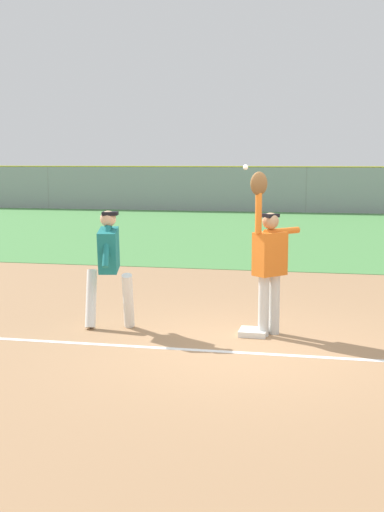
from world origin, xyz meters
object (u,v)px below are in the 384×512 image
first_base (253,332)px  baseball (246,167)px  parked_car_white (285,193)px  fielder (269,256)px  runner (109,261)px  parked_car_tan (164,192)px

first_base → baseball: 2.33m
parked_car_white → fielder: bearing=-88.1°
runner → baseball: bearing=0.9°
first_base → baseball: size_ratio=5.14×
runner → first_base: bearing=-9.9°
runner → fielder: bearing=-8.9°
fielder → parked_car_white: 26.32m
runner → baseball: size_ratio=23.24×
baseball → parked_car_white: (-1.08, 25.96, -1.66)m
first_base → parked_car_white: 26.36m
runner → parked_car_white: (0.83, 26.36, -0.32)m
first_base → runner: 2.30m
baseball → parked_car_tan: 27.26m
parked_car_tan → fielder: bearing=-72.1°
fielder → parked_car_white: bearing=-44.3°
runner → parked_car_tan: 27.13m
parked_car_tan → parked_car_white: bearing=-0.3°
parked_car_tan → baseball: bearing=-72.6°
first_base → baseball: bearing=116.1°
first_base → runner: runner is taller
first_base → parked_car_white: bearing=92.7°
runner → parked_car_white: size_ratio=0.39×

